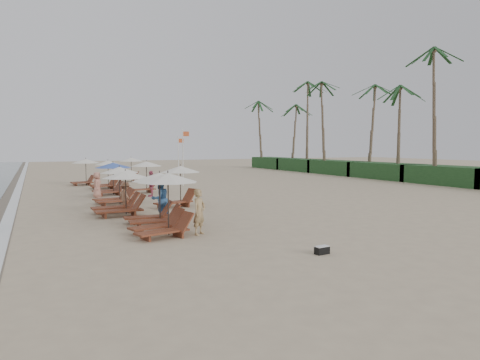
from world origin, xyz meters
name	(u,v)px	position (x,y,z in m)	size (l,w,h in m)	color
ground	(261,214)	(0.00, 0.00, 0.00)	(160.00, 160.00, 0.00)	tan
foam_line	(14,202)	(-11.20, 10.00, 0.01)	(0.50, 140.00, 0.02)	white
shrub_hedge	(385,171)	(22.00, 14.50, 0.80)	(3.20, 53.00, 1.60)	#193D1C
palm_row	(380,81)	(21.91, 15.40, 9.91)	(7.00, 52.00, 12.30)	brown
lounger_station_0	(162,205)	(-5.82, -3.03, 1.15)	(2.63, 2.26, 2.33)	brown
lounger_station_1	(154,198)	(-5.52, -0.75, 1.12)	(2.69, 2.38, 2.20)	brown
lounger_station_2	(119,195)	(-6.37, 2.63, 0.98)	(2.76, 2.24, 2.13)	brown
lounger_station_3	(115,186)	(-5.92, 6.55, 1.02)	(2.58, 2.18, 2.14)	brown
lounger_station_4	(110,177)	(-5.39, 11.63, 1.19)	(2.67, 2.46, 2.19)	brown
lounger_station_5	(105,176)	(-5.09, 16.20, 1.01)	(2.51, 2.33, 2.19)	brown
lounger_station_6	(84,170)	(-6.24, 20.18, 1.24)	(2.49, 2.33, 2.21)	brown
inland_station_0	(177,183)	(-3.03, 4.08, 1.29)	(2.86, 2.27, 2.22)	brown
inland_station_1	(144,174)	(-3.03, 11.93, 1.35)	(2.75, 2.24, 2.22)	brown
inland_station_2	(129,167)	(-2.02, 22.25, 1.34)	(2.77, 2.24, 2.22)	brown
beachgoer_near	(199,212)	(-4.52, -3.47, 0.86)	(0.63, 0.41, 1.73)	tan
beachgoer_mid_a	(160,199)	(-4.92, 0.59, 0.92)	(0.90, 0.70, 1.85)	#2D5789
beachgoer_mid_b	(125,196)	(-5.85, 3.92, 0.74)	(0.96, 0.55, 1.49)	#95684C
beachgoer_far_a	(151,184)	(-3.14, 9.42, 0.85)	(1.00, 0.42, 1.71)	#B34763
beachgoer_far_b	(97,185)	(-6.44, 10.26, 0.83)	(0.81, 0.53, 1.66)	tan
duffel_bag	(322,250)	(-2.12, -7.87, 0.13)	(0.49, 0.28, 0.26)	black
flag_pole_near	(183,154)	(1.25, 16.08, 2.61)	(0.59, 0.08, 4.72)	silver
flag_pole_far	(179,156)	(2.86, 22.47, 2.35)	(0.59, 0.08, 4.23)	silver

